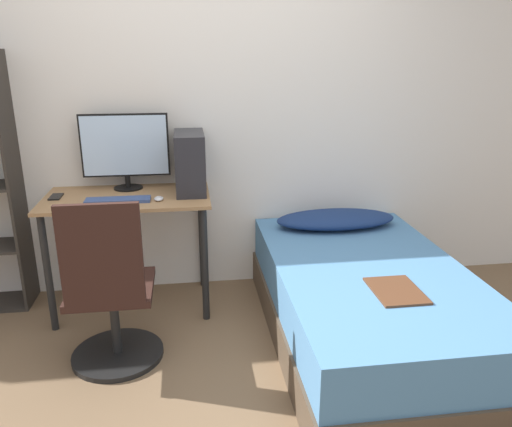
% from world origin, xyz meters
% --- Properties ---
extents(ground_plane, '(14.00, 14.00, 0.00)m').
position_xyz_m(ground_plane, '(0.00, 0.00, 0.00)').
color(ground_plane, brown).
extents(wall_back, '(8.00, 0.05, 2.50)m').
position_xyz_m(wall_back, '(0.00, 1.55, 1.25)').
color(wall_back, silver).
rests_on(wall_back, ground_plane).
extents(desk, '(1.04, 0.59, 0.77)m').
position_xyz_m(desk, '(-0.51, 1.23, 0.65)').
color(desk, '#997047').
rests_on(desk, ground_plane).
extents(office_chair, '(0.51, 0.51, 0.96)m').
position_xyz_m(office_chair, '(-0.56, 0.56, 0.37)').
color(office_chair, black).
rests_on(office_chair, ground_plane).
extents(bed, '(1.09, 1.87, 0.49)m').
position_xyz_m(bed, '(0.88, 0.59, 0.24)').
color(bed, '#4C3D2D').
rests_on(bed, ground_plane).
extents(pillow, '(0.83, 0.36, 0.11)m').
position_xyz_m(pillow, '(0.88, 1.27, 0.54)').
color(pillow, navy).
rests_on(pillow, bed).
extents(magazine, '(0.24, 0.32, 0.01)m').
position_xyz_m(magazine, '(0.90, 0.26, 0.49)').
color(magazine, '#56331E').
rests_on(magazine, bed).
extents(monitor, '(0.57, 0.19, 0.50)m').
position_xyz_m(monitor, '(-0.52, 1.42, 1.04)').
color(monitor, black).
rests_on(monitor, desk).
extents(keyboard, '(0.39, 0.11, 0.02)m').
position_xyz_m(keyboard, '(-0.55, 1.11, 0.78)').
color(keyboard, '#33477A').
rests_on(keyboard, desk).
extents(pc_tower, '(0.19, 0.41, 0.38)m').
position_xyz_m(pc_tower, '(-0.10, 1.30, 0.96)').
color(pc_tower, '#232328').
rests_on(pc_tower, desk).
extents(mouse, '(0.06, 0.09, 0.02)m').
position_xyz_m(mouse, '(-0.31, 1.11, 0.78)').
color(mouse, silver).
rests_on(mouse, desk).
extents(phone, '(0.07, 0.14, 0.01)m').
position_xyz_m(phone, '(-0.95, 1.26, 0.78)').
color(phone, black).
rests_on(phone, desk).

